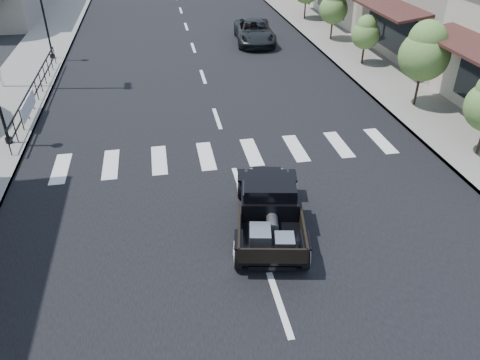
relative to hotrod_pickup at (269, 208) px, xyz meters
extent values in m
plane|color=black|center=(-0.38, 0.35, -0.72)|extent=(120.00, 120.00, 0.00)
cube|color=black|center=(-0.38, 15.35, -0.71)|extent=(14.00, 80.00, 0.02)
cube|color=gray|center=(-8.88, 15.35, -0.64)|extent=(3.00, 80.00, 0.15)
cube|color=gray|center=(8.12, 15.35, -0.64)|extent=(3.00, 80.00, 0.15)
cube|color=gray|center=(14.62, 13.35, 1.53)|extent=(10.00, 9.00, 4.50)
imported|color=black|center=(3.32, 17.79, -0.07)|extent=(2.56, 4.83, 1.29)
camera|label=1|loc=(-2.55, -9.71, 7.09)|focal=35.00mm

